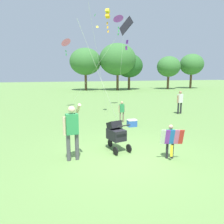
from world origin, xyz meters
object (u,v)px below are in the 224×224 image
object	(u,v)px
child_with_butterfly_kite	(171,139)
person_sitting_far	(122,110)
kite_adult_black	(125,30)
cooler_box	(132,123)
kite_green_novelty	(107,15)
kite_blue_high	(66,43)
stroller	(116,133)
person_red_shirt	(180,100)
kite_orange_delta	(118,20)
person_adult_flyer	(72,128)

from	to	relation	value
child_with_butterfly_kite	person_sitting_far	world-z (taller)	person_sitting_far
kite_adult_black	cooler_box	size ratio (longest dim) A/B	10.46
kite_green_novelty	kite_blue_high	world-z (taller)	kite_green_novelty
kite_green_novelty	kite_blue_high	distance (m)	4.17
kite_blue_high	person_sitting_far	distance (m)	7.00
stroller	person_red_shirt	bearing A→B (deg)	40.57
kite_green_novelty	person_red_shirt	bearing A→B (deg)	-7.56
kite_orange_delta	kite_blue_high	distance (m)	4.05
kite_orange_delta	cooler_box	size ratio (longest dim) A/B	14.72
stroller	kite_adult_black	bearing A→B (deg)	56.18
person_sitting_far	stroller	bearing A→B (deg)	-112.62
person_adult_flyer	kite_adult_black	size ratio (longest dim) A/B	0.37
person_adult_flyer	kite_green_novelty	bearing A→B (deg)	64.85
kite_blue_high	kite_green_novelty	bearing A→B (deg)	-60.51
stroller	cooler_box	xyz separation A→B (m)	(1.81, 2.94, -0.43)
child_with_butterfly_kite	cooler_box	xyz separation A→B (m)	(0.47, 4.16, -0.47)
cooler_box	person_adult_flyer	bearing A→B (deg)	-134.67
kite_adult_black	person_sitting_far	distance (m)	4.67
person_adult_flyer	person_red_shirt	xyz separation A→B (m)	(7.55, 5.59, -0.13)
person_adult_flyer	person_sitting_far	size ratio (longest dim) A/B	1.53
kite_adult_black	child_with_butterfly_kite	bearing A→B (deg)	-73.05
kite_blue_high	stroller	bearing A→B (deg)	-86.49
kite_orange_delta	kite_blue_high	size ratio (longest dim) A/B	1.33
person_sitting_far	child_with_butterfly_kite	bearing A→B (deg)	-93.32
kite_orange_delta	kite_green_novelty	size ratio (longest dim) A/B	1.07
child_with_butterfly_kite	kite_orange_delta	size ratio (longest dim) A/B	0.16
person_adult_flyer	cooler_box	world-z (taller)	person_adult_flyer
child_with_butterfly_kite	person_adult_flyer	distance (m)	2.99
kite_orange_delta	person_red_shirt	distance (m)	7.18
person_red_shirt	cooler_box	world-z (taller)	person_red_shirt
cooler_box	person_sitting_far	bearing A→B (deg)	99.50
child_with_butterfly_kite	kite_adult_black	size ratio (longest dim) A/B	0.23
kite_adult_black	kite_orange_delta	distance (m)	8.43
kite_orange_delta	kite_green_novelty	xyz separation A→B (m)	(-1.68, -3.00, -0.53)
cooler_box	kite_green_novelty	bearing A→B (deg)	98.21
kite_blue_high	person_red_shirt	world-z (taller)	kite_blue_high
person_adult_flyer	stroller	xyz separation A→B (m)	(1.51, 0.43, -0.39)
person_adult_flyer	stroller	world-z (taller)	person_adult_flyer
person_adult_flyer	child_with_butterfly_kite	bearing A→B (deg)	-15.61
child_with_butterfly_kite	kite_adult_black	distance (m)	4.20
child_with_butterfly_kite	stroller	size ratio (longest dim) A/B	0.96
kite_green_novelty	person_red_shirt	world-z (taller)	kite_green_novelty
stroller	person_adult_flyer	bearing A→B (deg)	-164.26
person_adult_flyer	stroller	size ratio (longest dim) A/B	1.55
stroller	kite_adult_black	xyz separation A→B (m)	(0.67, 1.00, 3.54)
kite_blue_high	cooler_box	size ratio (longest dim) A/B	11.05
kite_blue_high	cooler_box	world-z (taller)	kite_blue_high
stroller	kite_orange_delta	world-z (taller)	kite_orange_delta
kite_green_novelty	person_sitting_far	bearing A→B (deg)	-82.50
person_red_shirt	cooler_box	size ratio (longest dim) A/B	3.28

